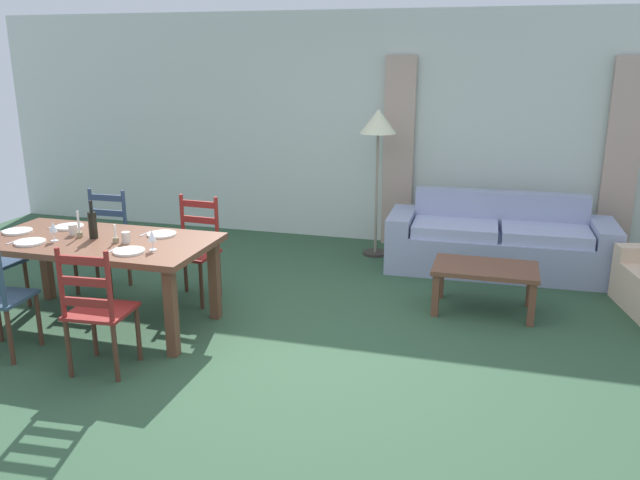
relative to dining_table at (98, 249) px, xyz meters
name	(u,v)px	position (x,y,z in m)	size (l,w,h in m)	color
ground_plane	(264,349)	(1.46, -0.07, -0.67)	(9.60, 9.60, 0.02)	#2E4E34
wall_far	(359,129)	(1.46, 3.23, 0.69)	(9.60, 0.16, 2.70)	silver
curtain_panel_left	(399,153)	(1.98, 3.09, 0.44)	(0.35, 0.08, 2.20)	tan
curtain_panel_right	(621,162)	(4.38, 3.09, 0.44)	(0.35, 0.08, 2.20)	tan
dining_table	(98,249)	(0.00, 0.00, 0.00)	(1.90, 0.96, 0.75)	brown
dining_chair_near_right	(97,310)	(0.48, -0.75, -0.19)	(0.45, 0.43, 0.96)	maroon
dining_chair_far_left	(104,241)	(-0.49, 0.77, -0.19)	(0.43, 0.41, 0.96)	navy
dining_chair_far_right	(194,249)	(0.48, 0.77, -0.19)	(0.44, 0.42, 0.96)	maroon
dinner_plate_near_left	(30,242)	(-0.45, -0.25, 0.10)	(0.24, 0.24, 0.02)	white
fork_near_left	(15,241)	(-0.60, -0.25, 0.09)	(0.02, 0.17, 0.01)	silver
dinner_plate_near_right	(129,251)	(0.45, -0.25, 0.10)	(0.24, 0.24, 0.02)	white
fork_near_right	(112,250)	(0.30, -0.25, 0.09)	(0.02, 0.17, 0.01)	silver
dinner_plate_far_left	(69,227)	(-0.45, 0.25, 0.10)	(0.24, 0.24, 0.02)	white
fork_far_left	(55,226)	(-0.60, 0.25, 0.09)	(0.02, 0.17, 0.01)	silver
dinner_plate_far_right	(162,234)	(0.45, 0.25, 0.10)	(0.24, 0.24, 0.02)	white
fork_far_right	(146,234)	(0.30, 0.25, 0.09)	(0.02, 0.17, 0.01)	silver
dinner_plate_head_west	(18,231)	(-0.78, 0.00, 0.10)	(0.24, 0.24, 0.02)	white
fork_head_west	(3,231)	(-0.93, 0.00, 0.09)	(0.02, 0.17, 0.01)	silver
wine_bottle	(93,224)	(-0.04, 0.02, 0.20)	(0.07, 0.07, 0.32)	black
wine_glass_near_left	(53,228)	(-0.30, -0.14, 0.20)	(0.06, 0.06, 0.16)	white
wine_glass_near_right	(152,236)	(0.60, -0.15, 0.20)	(0.06, 0.06, 0.16)	white
coffee_cup_primary	(126,237)	(0.29, -0.03, 0.13)	(0.07, 0.07, 0.09)	beige
coffee_cup_secondary	(73,230)	(-0.27, 0.06, 0.13)	(0.07, 0.07, 0.09)	beige
candle_tall	(79,230)	(-0.18, 0.02, 0.15)	(0.05, 0.05, 0.22)	#998C66
candle_short	(116,238)	(0.20, -0.04, 0.13)	(0.05, 0.05, 0.15)	#998C66
couch	(498,243)	(3.17, 2.39, -0.37)	(2.30, 0.87, 0.80)	#949CBB
coffee_table	(485,273)	(3.08, 1.18, -0.31)	(0.90, 0.56, 0.42)	brown
standing_lamp	(378,130)	(1.83, 2.58, 0.75)	(0.40, 0.40, 1.64)	#332D28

